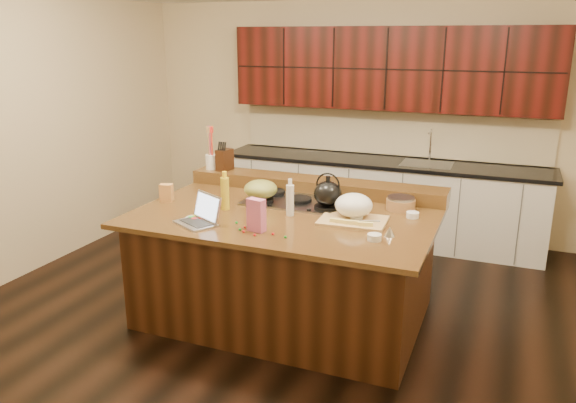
% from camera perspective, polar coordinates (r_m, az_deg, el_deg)
% --- Properties ---
extents(room, '(5.52, 5.02, 2.72)m').
position_cam_1_polar(room, '(4.44, -0.24, 4.16)').
color(room, black).
rests_on(room, ground).
extents(island, '(2.40, 1.60, 0.92)m').
position_cam_1_polar(island, '(4.71, -0.23, -6.42)').
color(island, black).
rests_on(island, ground).
extents(back_ledge, '(2.40, 0.30, 0.12)m').
position_cam_1_polar(back_ledge, '(5.17, 2.70, 1.69)').
color(back_ledge, black).
rests_on(back_ledge, island).
extents(cooktop, '(0.92, 0.52, 0.05)m').
position_cam_1_polar(cooktop, '(4.82, 1.11, 0.05)').
color(cooktop, gray).
rests_on(cooktop, island).
extents(back_counter, '(3.70, 0.66, 2.40)m').
position_cam_1_polar(back_counter, '(6.52, 9.68, 4.61)').
color(back_counter, silver).
rests_on(back_counter, ground).
extents(kettle, '(0.28, 0.28, 0.21)m').
position_cam_1_polar(kettle, '(4.57, 4.06, 0.82)').
color(kettle, black).
rests_on(kettle, cooktop).
extents(green_bowl, '(0.30, 0.30, 0.16)m').
position_cam_1_polar(green_bowl, '(4.78, -2.80, 1.26)').
color(green_bowl, olive).
rests_on(green_bowl, cooktop).
extents(laptop, '(0.40, 0.37, 0.22)m').
position_cam_1_polar(laptop, '(4.33, -8.84, -1.44)').
color(laptop, '#B7B7BC').
rests_on(laptop, island).
extents(oil_bottle, '(0.07, 0.07, 0.27)m').
position_cam_1_polar(oil_bottle, '(4.63, -6.42, 0.81)').
color(oil_bottle, gold).
rests_on(oil_bottle, island).
extents(vinegar_bottle, '(0.08, 0.08, 0.25)m').
position_cam_1_polar(vinegar_bottle, '(4.45, 0.21, 0.13)').
color(vinegar_bottle, silver).
rests_on(vinegar_bottle, island).
extents(wooden_tray, '(0.52, 0.42, 0.21)m').
position_cam_1_polar(wooden_tray, '(4.38, 6.68, -0.72)').
color(wooden_tray, tan).
rests_on(wooden_tray, island).
extents(ramekin_a, '(0.12, 0.12, 0.04)m').
position_cam_1_polar(ramekin_a, '(3.99, 8.77, -3.60)').
color(ramekin_a, white).
rests_on(ramekin_a, island).
extents(ramekin_b, '(0.11, 0.11, 0.04)m').
position_cam_1_polar(ramekin_b, '(4.53, 12.54, -1.34)').
color(ramekin_b, white).
rests_on(ramekin_b, island).
extents(ramekin_c, '(0.13, 0.13, 0.04)m').
position_cam_1_polar(ramekin_c, '(4.36, 6.97, -1.74)').
color(ramekin_c, white).
rests_on(ramekin_c, island).
extents(strainer_bowl, '(0.31, 0.31, 0.09)m').
position_cam_1_polar(strainer_bowl, '(4.71, 11.38, -0.29)').
color(strainer_bowl, '#996B3F').
rests_on(strainer_bowl, island).
extents(kitchen_timer, '(0.11, 0.11, 0.07)m').
position_cam_1_polar(kitchen_timer, '(4.08, 10.29, -3.00)').
color(kitchen_timer, silver).
rests_on(kitchen_timer, island).
extents(pink_bag, '(0.14, 0.09, 0.24)m').
position_cam_1_polar(pink_bag, '(4.10, -3.24, -1.39)').
color(pink_bag, '#CB5F8B').
rests_on(pink_bag, island).
extents(candy_plate, '(0.21, 0.21, 0.01)m').
position_cam_1_polar(candy_plate, '(4.45, -9.28, -1.71)').
color(candy_plate, white).
rests_on(candy_plate, island).
extents(package_box, '(0.12, 0.10, 0.15)m').
position_cam_1_polar(package_box, '(4.97, -12.25, 0.89)').
color(package_box, '#CC8B48').
rests_on(package_box, island).
extents(utensil_crock, '(0.15, 0.15, 0.14)m').
position_cam_1_polar(utensil_crock, '(5.57, -7.75, 4.02)').
color(utensil_crock, white).
rests_on(utensil_crock, back_ledge).
extents(knife_block, '(0.13, 0.18, 0.20)m').
position_cam_1_polar(knife_block, '(5.49, -6.45, 4.24)').
color(knife_block, black).
rests_on(knife_block, back_ledge).
extents(gumdrop_0, '(0.02, 0.02, 0.02)m').
position_cam_1_polar(gumdrop_0, '(4.20, -4.38, -2.59)').
color(gumdrop_0, red).
rests_on(gumdrop_0, island).
extents(gumdrop_1, '(0.02, 0.02, 0.02)m').
position_cam_1_polar(gumdrop_1, '(3.98, -0.27, -3.63)').
color(gumdrop_1, '#198C26').
rests_on(gumdrop_1, island).
extents(gumdrop_2, '(0.02, 0.02, 0.02)m').
position_cam_1_polar(gumdrop_2, '(4.10, -4.54, -3.05)').
color(gumdrop_2, red).
rests_on(gumdrop_2, island).
extents(gumdrop_3, '(0.02, 0.02, 0.02)m').
position_cam_1_polar(gumdrop_3, '(4.20, -4.37, -2.59)').
color(gumdrop_3, '#198C26').
rests_on(gumdrop_3, island).
extents(gumdrop_4, '(0.02, 0.02, 0.02)m').
position_cam_1_polar(gumdrop_4, '(4.04, -1.55, -3.30)').
color(gumdrop_4, red).
rests_on(gumdrop_4, island).
extents(gumdrop_5, '(0.02, 0.02, 0.02)m').
position_cam_1_polar(gumdrop_5, '(4.15, -4.91, -2.85)').
color(gumdrop_5, '#198C26').
rests_on(gumdrop_5, island).
extents(gumdrop_6, '(0.02, 0.02, 0.02)m').
position_cam_1_polar(gumdrop_6, '(4.13, -3.07, -2.92)').
color(gumdrop_6, red).
rests_on(gumdrop_6, island).
extents(gumdrop_7, '(0.02, 0.02, 0.02)m').
position_cam_1_polar(gumdrop_7, '(4.30, -5.26, -2.15)').
color(gumdrop_7, '#198C26').
rests_on(gumdrop_7, island).
extents(gumdrop_8, '(0.02, 0.02, 0.02)m').
position_cam_1_polar(gumdrop_8, '(4.03, -3.41, -3.40)').
color(gumdrop_8, red).
rests_on(gumdrop_8, island).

